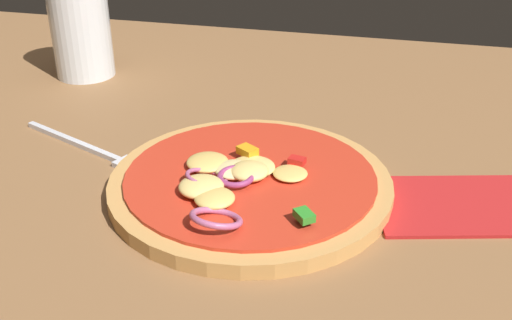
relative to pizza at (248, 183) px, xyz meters
The scene contains 5 objects.
dining_table 0.04m from the pizza, 143.63° to the right, with size 1.14×1.00×0.03m.
pizza is the anchor object (origin of this frame).
fork 0.17m from the pizza, 167.90° to the left, with size 0.18×0.08×0.01m.
beer_glass 0.36m from the pizza, 139.84° to the left, with size 0.07×0.07×0.12m.
napkin 0.18m from the pizza, ahead, with size 0.17×0.13×0.00m.
Camera 1 is at (0.15, -0.42, 0.31)m, focal length 43.61 mm.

